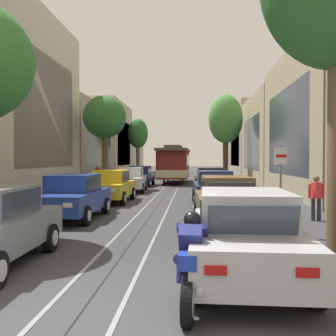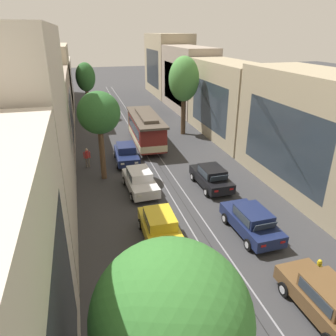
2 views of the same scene
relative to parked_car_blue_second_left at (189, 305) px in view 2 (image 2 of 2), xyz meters
name	(u,v)px [view 2 (image 2 of 2)]	position (x,y,z in m)	size (l,w,h in m)	color
ground_plane	(155,158)	(2.69, 17.58, -0.80)	(164.82, 164.82, 0.00)	#38383A
trolley_track_rails	(144,143)	(2.69, 22.18, -0.79)	(1.14, 73.93, 0.01)	gray
building_facade_left	(41,108)	(-6.70, 21.57, 3.48)	(5.78, 65.63, 10.90)	beige
building_facade_right	(230,93)	(12.08, 22.51, 3.75)	(5.73, 65.63, 10.18)	gray
parked_car_blue_second_left	(189,305)	(0.00, 0.00, 0.00)	(2.06, 4.39, 1.58)	#233D93
parked_car_yellow_mid_left	(160,227)	(0.23, 5.50, 0.00)	(2.05, 4.38, 1.58)	gold
parked_car_white_fourth_left	(140,181)	(0.27, 11.64, 0.00)	(2.15, 4.42, 1.58)	silver
parked_car_navy_fifth_left	(126,153)	(0.15, 17.37, 0.00)	(2.10, 4.40, 1.58)	#19234C
parked_car_brown_second_right	(326,300)	(5.32, -1.17, 0.00)	(2.08, 4.40, 1.58)	brown
parked_car_navy_mid_right	(251,221)	(5.28, 4.76, 0.00)	(2.09, 4.40, 1.58)	#19234C
parked_car_black_fourth_right	(211,177)	(5.39, 10.88, 0.00)	(2.07, 4.39, 1.58)	black
street_tree_kerb_left_near	(171,317)	(-1.79, -3.74, 3.89)	(3.65, 3.78, 6.40)	brown
street_tree_kerb_left_second	(99,114)	(-2.04, 14.50, 4.30)	(3.09, 3.16, 6.71)	brown
street_tree_kerb_left_mid	(86,78)	(-2.28, 34.10, 4.32)	(2.43, 2.11, 7.03)	brown
street_tree_kerb_right_second	(184,80)	(7.46, 24.08, 5.05)	(3.23, 2.72, 8.27)	#4C3826
cable_car_trolley	(146,130)	(2.70, 21.08, 0.86)	(2.77, 9.17, 3.28)	maroon
pedestrian_on_left_pavement	(87,157)	(-3.17, 17.07, 0.14)	(0.55, 0.40, 1.67)	slate
fire_hydrant	(319,267)	(6.71, 0.90, -0.38)	(0.40, 0.22, 0.84)	gold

